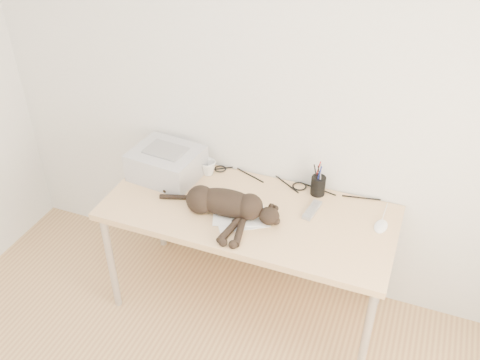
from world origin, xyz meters
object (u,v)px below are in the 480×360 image
at_px(printer, 167,163).
at_px(pen_cup, 318,185).
at_px(cat, 223,204).
at_px(mug, 208,168).
at_px(desk, 254,220).
at_px(mouse, 381,224).

relative_size(printer, pen_cup, 1.95).
distance_m(cat, mug, 0.40).
xyz_separation_m(desk, mouse, (0.70, 0.03, 0.15)).
bearing_deg(mug, printer, -155.14).
relative_size(desk, printer, 3.86).
distance_m(desk, printer, 0.61).
bearing_deg(mouse, cat, -159.59).
height_order(cat, mug, cat).
relative_size(cat, mouse, 6.10).
distance_m(mug, pen_cup, 0.67).
distance_m(pen_cup, mouse, 0.42).
bearing_deg(desk, cat, -124.37).
bearing_deg(desk, mug, 156.08).
relative_size(pen_cup, mouse, 1.82).
distance_m(desk, pen_cup, 0.42).
relative_size(printer, mouse, 3.56).
relative_size(desk, pen_cup, 7.54).
bearing_deg(mouse, pen_cup, 163.04).
height_order(mug, mouse, mug).
xyz_separation_m(desk, printer, (-0.57, 0.05, 0.22)).
relative_size(cat, pen_cup, 3.35).
relative_size(mug, mouse, 0.82).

